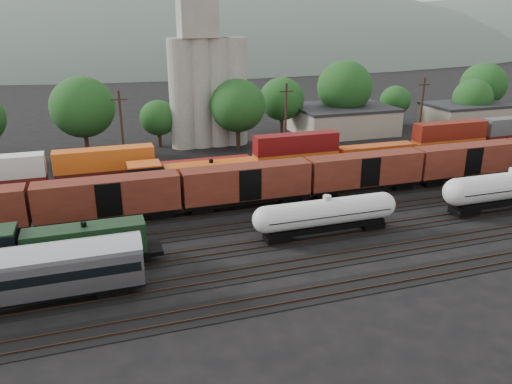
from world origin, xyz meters
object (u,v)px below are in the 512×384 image
object	(u,v)px
orange_locomotive	(185,179)
grain_silo	(207,80)
green_locomotive	(49,248)
tank_car_a	(326,214)

from	to	relation	value
orange_locomotive	grain_silo	distance (m)	28.81
green_locomotive	orange_locomotive	distance (m)	20.91
tank_car_a	green_locomotive	bearing A→B (deg)	180.00
tank_car_a	orange_locomotive	distance (m)	18.92
tank_car_a	grain_silo	size ratio (longest dim) A/B	0.54
tank_car_a	orange_locomotive	bearing A→B (deg)	127.55
orange_locomotive	grain_silo	size ratio (longest dim) A/B	0.66
green_locomotive	tank_car_a	bearing A→B (deg)	-0.00
green_locomotive	tank_car_a	size ratio (longest dim) A/B	1.09
orange_locomotive	green_locomotive	bearing A→B (deg)	-134.17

